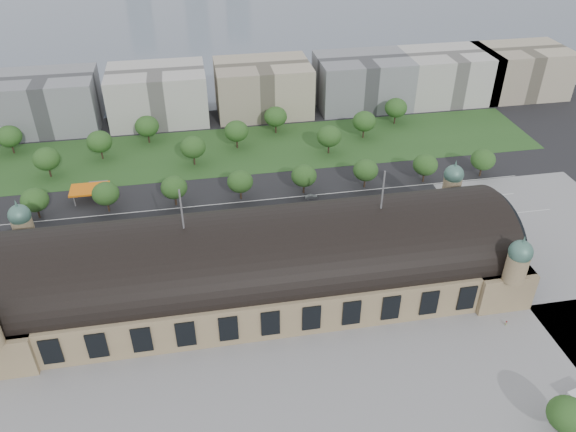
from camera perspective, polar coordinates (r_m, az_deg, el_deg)
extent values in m
plane|color=black|center=(168.81, -2.81, -7.65)|extent=(900.00, 900.00, 0.00)
cube|color=#98825E|center=(164.90, -2.87, -6.09)|extent=(150.00, 40.00, 12.00)
cube|color=#98825E|center=(172.49, -25.73, -8.04)|extent=(16.00, 43.00, 12.00)
cube|color=#98825E|center=(183.34, 18.38, -3.40)|extent=(16.00, 43.00, 12.00)
cylinder|color=black|center=(161.13, -2.93, -4.45)|extent=(144.00, 37.60, 37.60)
cylinder|color=black|center=(181.66, 20.51, -1.14)|extent=(1.20, 32.00, 32.00)
cylinder|color=#98825E|center=(182.93, -25.20, -1.35)|extent=(6.00, 6.00, 8.00)
sphere|color=#457062|center=(180.11, -25.62, 0.08)|extent=(6.40, 6.40, 6.40)
cone|color=#457062|center=(178.14, -25.93, 1.15)|extent=(1.00, 1.00, 2.50)
cylinder|color=#98825E|center=(193.20, 16.24, 2.65)|extent=(6.00, 6.00, 8.00)
sphere|color=#457062|center=(190.53, 16.50, 4.07)|extent=(6.40, 6.40, 6.40)
cone|color=#457062|center=(188.67, 16.69, 5.12)|extent=(1.00, 1.00, 2.50)
cylinder|color=#98825E|center=(163.58, 22.15, -4.93)|extent=(6.00, 6.00, 8.00)
sphere|color=#457062|center=(160.43, 22.57, -3.39)|extent=(6.40, 6.40, 6.40)
cone|color=#457062|center=(158.21, 22.88, -2.23)|extent=(1.00, 1.00, 2.50)
cylinder|color=#59595B|center=(149.26, -10.77, 0.66)|extent=(0.50, 0.50, 12.00)
cylinder|color=#59595B|center=(157.13, 9.62, 2.61)|extent=(0.50, 0.50, 12.00)
cube|color=gray|center=(140.54, 4.08, -18.92)|extent=(190.00, 48.00, 0.12)
cube|color=gray|center=(205.12, 27.06, -3.43)|extent=(56.00, 100.00, 0.12)
cube|color=black|center=(198.31, -10.07, -1.06)|extent=(260.00, 26.00, 0.10)
cube|color=#284F1F|center=(245.63, -9.32, 6.30)|extent=(300.00, 45.00, 0.10)
cube|color=orange|center=(219.89, -19.51, 2.59)|extent=(14.00, 9.00, 0.70)
cube|color=#59595B|center=(226.18, -18.71, 2.74)|extent=(7.00, 5.00, 3.20)
cylinder|color=#59595B|center=(224.90, -20.68, 2.31)|extent=(0.50, 0.50, 4.40)
cylinder|color=#59595B|center=(222.91, -17.92, 2.61)|extent=(0.50, 0.50, 4.40)
cylinder|color=#59595B|center=(219.49, -20.88, 1.45)|extent=(0.50, 0.50, 4.40)
cylinder|color=#59595B|center=(217.45, -18.06, 1.75)|extent=(0.50, 0.50, 4.40)
cube|color=slate|center=(438.49, -8.48, 18.71)|extent=(700.00, 320.00, 0.08)
cube|color=gray|center=(284.96, -23.26, 10.59)|extent=(45.00, 32.00, 24.00)
cube|color=#B4B2AB|center=(277.75, -13.06, 11.91)|extent=(45.00, 32.00, 24.00)
cube|color=tan|center=(279.44, -2.57, 12.88)|extent=(45.00, 32.00, 24.00)
cube|color=gray|center=(289.88, 7.54, 13.41)|extent=(45.00, 32.00, 24.00)
cube|color=#B4B2AB|center=(306.02, 15.85, 13.55)|extent=(45.00, 32.00, 24.00)
cube|color=tan|center=(324.97, 22.44, 13.46)|extent=(45.00, 32.00, 24.00)
cylinder|color=#2D2116|center=(217.42, -24.02, 0.32)|extent=(0.70, 0.70, 4.32)
ellipsoid|color=#214418|center=(214.81, -24.34, 1.49)|extent=(9.60, 9.60, 8.16)
cylinder|color=#2D2116|center=(212.33, -17.79, 0.97)|extent=(0.70, 0.70, 4.32)
ellipsoid|color=#214418|center=(209.65, -18.04, 2.18)|extent=(9.60, 9.60, 8.16)
cylinder|color=#2D2116|center=(209.87, -11.34, 1.63)|extent=(0.70, 0.70, 4.32)
ellipsoid|color=#214418|center=(207.17, -11.50, 2.86)|extent=(9.60, 9.60, 8.16)
cylinder|color=#2D2116|center=(210.15, -4.82, 2.27)|extent=(0.70, 0.70, 4.32)
ellipsoid|color=#214418|center=(207.45, -4.89, 3.52)|extent=(9.60, 9.60, 8.16)
cylinder|color=#2D2116|center=(213.14, 1.61, 2.88)|extent=(0.70, 0.70, 4.32)
ellipsoid|color=#214418|center=(210.48, 1.63, 4.11)|extent=(9.60, 9.60, 8.16)
cylinder|color=#2D2116|center=(218.75, 7.79, 3.43)|extent=(0.70, 0.70, 4.32)
ellipsoid|color=#214418|center=(216.15, 7.89, 4.64)|extent=(9.60, 9.60, 8.16)
cylinder|color=#2D2116|center=(226.76, 13.60, 3.91)|extent=(0.70, 0.70, 4.32)
ellipsoid|color=#214418|center=(224.26, 13.78, 5.08)|extent=(9.60, 9.60, 8.16)
cylinder|color=#2D2116|center=(236.95, 18.97, 4.32)|extent=(0.70, 0.70, 4.32)
ellipsoid|color=#214418|center=(234.56, 19.21, 5.44)|extent=(9.60, 9.60, 8.16)
cylinder|color=#2D2116|center=(268.63, -26.17, 6.18)|extent=(0.70, 0.70, 4.68)
ellipsoid|color=#214418|center=(266.35, -26.47, 7.27)|extent=(10.40, 10.40, 8.84)
cylinder|color=#2D2116|center=(242.85, -23.05, 4.17)|extent=(0.70, 0.70, 4.68)
ellipsoid|color=#214418|center=(240.33, -23.34, 5.35)|extent=(10.40, 10.40, 8.84)
cylinder|color=#2D2116|center=(249.53, -18.38, 6.01)|extent=(0.70, 0.70, 4.68)
ellipsoid|color=#214418|center=(247.08, -18.62, 7.18)|extent=(10.40, 10.40, 8.84)
cylinder|color=#2D2116|center=(258.00, -13.96, 7.70)|extent=(0.70, 0.70, 4.68)
ellipsoid|color=#214418|center=(255.63, -14.14, 8.85)|extent=(10.40, 10.40, 8.84)
cylinder|color=#2D2116|center=(235.68, -9.51, 5.68)|extent=(0.70, 0.70, 4.68)
ellipsoid|color=#214418|center=(233.08, -9.64, 6.92)|extent=(10.40, 10.40, 8.84)
cylinder|color=#2D2116|center=(246.98, -5.19, 7.39)|extent=(0.70, 0.70, 4.68)
ellipsoid|color=#214418|center=(244.51, -5.26, 8.59)|extent=(10.40, 10.40, 8.84)
cylinder|color=#2D2116|center=(259.74, -1.25, 8.91)|extent=(0.70, 0.70, 4.68)
ellipsoid|color=#214418|center=(257.39, -1.27, 10.06)|extent=(10.40, 10.40, 8.84)
cylinder|color=#2D2116|center=(242.10, 4.14, 6.87)|extent=(0.70, 0.70, 4.68)
ellipsoid|color=#214418|center=(239.57, 4.20, 8.09)|extent=(10.40, 10.40, 8.84)
cylinder|color=#2D2116|center=(257.36, 7.66, 8.36)|extent=(0.70, 0.70, 4.68)
ellipsoid|color=#214418|center=(254.99, 7.75, 9.52)|extent=(10.40, 10.40, 8.84)
cylinder|color=#2D2116|center=(273.62, 10.79, 9.65)|extent=(0.70, 0.70, 4.68)
ellipsoid|color=#214418|center=(271.38, 10.91, 10.75)|extent=(10.40, 10.40, 8.84)
cylinder|color=#2D2116|center=(147.97, 26.05, -18.82)|extent=(0.70, 0.70, 3.96)
ellipsoid|color=#214418|center=(144.42, 26.55, -17.62)|extent=(9.00, 9.00, 7.65)
imported|color=black|center=(198.75, -18.71, -2.18)|extent=(5.37, 2.95, 1.43)
imported|color=maroon|center=(197.30, -9.96, -0.96)|extent=(5.68, 2.53, 1.62)
imported|color=#172341|center=(199.24, -0.20, -0.04)|extent=(4.23, 2.03, 1.40)
imported|color=slate|center=(210.52, 2.38, 1.98)|extent=(4.57, 1.74, 1.49)
imported|color=silver|center=(212.29, 18.74, 0.32)|extent=(5.74, 2.92, 1.55)
imported|color=black|center=(192.13, -21.22, -4.15)|extent=(4.52, 3.16, 1.41)
imported|color=maroon|center=(190.49, -23.18, -5.03)|extent=(5.84, 4.62, 1.48)
imported|color=#1F1C4E|center=(193.06, -25.86, -5.21)|extent=(6.03, 4.79, 1.63)
imported|color=#515357|center=(192.07, -21.17, -4.14)|extent=(4.65, 3.33, 1.47)
imported|color=#B9B9BB|center=(188.13, -14.09, -3.49)|extent=(5.13, 3.39, 1.60)
imported|color=gray|center=(187.98, -18.37, -4.38)|extent=(5.94, 5.24, 1.53)
imported|color=black|center=(188.46, -14.95, -3.58)|extent=(5.76, 4.15, 1.55)
imported|color=#AB411B|center=(188.22, -7.50, -2.25)|extent=(12.74, 3.40, 3.52)
imported|color=beige|center=(188.94, -5.97, -1.99)|extent=(12.49, 3.73, 3.43)
imported|color=silver|center=(196.04, 7.72, -0.72)|extent=(11.15, 3.01, 3.08)
cube|color=silver|center=(155.87, 26.92, -16.34)|extent=(2.34, 2.83, 2.02)
imported|color=gray|center=(168.95, 21.29, -10.11)|extent=(0.86, 0.63, 1.58)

